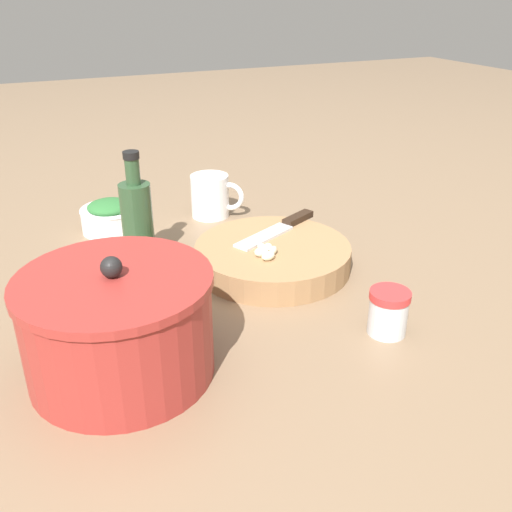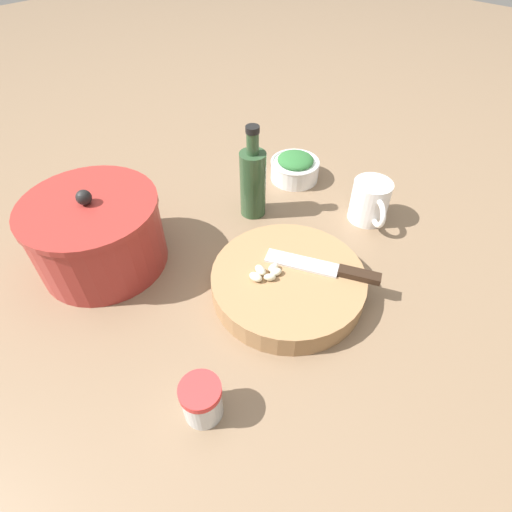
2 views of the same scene
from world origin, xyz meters
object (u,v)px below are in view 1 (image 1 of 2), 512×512
object	(u,v)px
spice_jar	(388,312)
coffee_mug	(211,196)
cutting_board	(273,257)
stock_pot	(119,326)
chef_knife	(281,227)
herb_bowl	(110,216)
oil_bottle	(137,220)
garlic_cloves	(266,251)

from	to	relation	value
spice_jar	coffee_mug	bearing A→B (deg)	7.65
cutting_board	coffee_mug	xyz separation A→B (m)	(0.29, 0.01, 0.02)
coffee_mug	stock_pot	distance (m)	0.58
cutting_board	stock_pot	distance (m)	0.38
spice_jar	coffee_mug	size ratio (longest dim) A/B	0.65
chef_knife	cutting_board	bearing A→B (deg)	116.32
stock_pot	spice_jar	bearing A→B (deg)	-100.31
cutting_board	herb_bowl	size ratio (longest dim) A/B	2.32
spice_jar	oil_bottle	distance (m)	0.49
herb_bowl	oil_bottle	xyz separation A→B (m)	(-0.17, -0.02, 0.05)
herb_bowl	coffee_mug	bearing A→B (deg)	-92.64
stock_pot	oil_bottle	bearing A→B (deg)	-18.09
chef_knife	stock_pot	bearing A→B (deg)	99.21
herb_bowl	coffee_mug	distance (m)	0.23
chef_knife	herb_bowl	world-z (taller)	herb_bowl
chef_knife	herb_bowl	bearing A→B (deg)	23.98
garlic_cloves	oil_bottle	world-z (taller)	oil_bottle
stock_pot	chef_knife	bearing A→B (deg)	-55.32
chef_knife	stock_pot	xyz separation A→B (m)	(-0.26, 0.37, 0.02)
chef_knife	spice_jar	xyz separation A→B (m)	(-0.33, -0.02, -0.02)
oil_bottle	stock_pot	bearing A→B (deg)	161.91
chef_knife	oil_bottle	size ratio (longest dim) A/B	0.96
chef_knife	spice_jar	size ratio (longest dim) A/B	2.91
spice_jar	coffee_mug	distance (m)	0.57
garlic_cloves	stock_pot	world-z (taller)	stock_pot
herb_bowl	spice_jar	distance (m)	0.65
spice_jar	oil_bottle	size ratio (longest dim) A/B	0.33
chef_knife	oil_bottle	xyz separation A→B (m)	(0.07, 0.26, 0.03)
coffee_mug	oil_bottle	distance (m)	0.27
cutting_board	oil_bottle	size ratio (longest dim) A/B	1.34
chef_knife	spice_jar	distance (m)	0.33
cutting_board	herb_bowl	bearing A→B (deg)	38.02
garlic_cloves	oil_bottle	size ratio (longest dim) A/B	0.29
garlic_cloves	spice_jar	xyz separation A→B (m)	(-0.24, -0.09, -0.02)
spice_jar	cutting_board	bearing A→B (deg)	13.48
cutting_board	spice_jar	xyz separation A→B (m)	(-0.27, -0.06, 0.01)
cutting_board	stock_pot	size ratio (longest dim) A/B	1.12
chef_knife	stock_pot	distance (m)	0.45
oil_bottle	cutting_board	bearing A→B (deg)	-120.70
cutting_board	garlic_cloves	size ratio (longest dim) A/B	4.63
cutting_board	herb_bowl	xyz separation A→B (m)	(0.30, 0.24, 0.01)
chef_knife	coffee_mug	size ratio (longest dim) A/B	1.88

